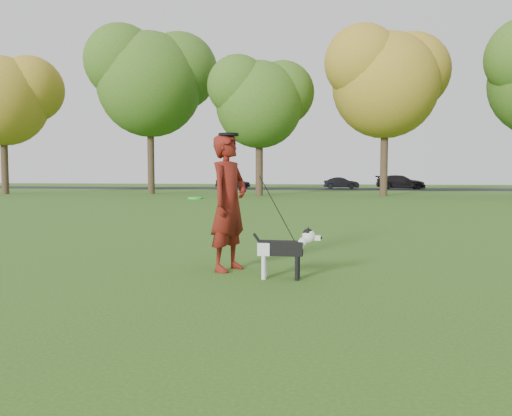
% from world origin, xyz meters
% --- Properties ---
extents(ground, '(120.00, 120.00, 0.00)m').
position_xyz_m(ground, '(0.00, 0.00, 0.00)').
color(ground, '#285116').
rests_on(ground, ground).
extents(road, '(120.00, 7.00, 0.02)m').
position_xyz_m(road, '(0.00, 40.00, 0.01)').
color(road, black).
rests_on(road, ground).
extents(man, '(0.73, 0.88, 2.05)m').
position_xyz_m(man, '(-0.51, 0.57, 1.02)').
color(man, '#5C100D').
rests_on(man, ground).
extents(dog, '(0.96, 0.19, 0.73)m').
position_xyz_m(dog, '(0.40, 0.08, 0.45)').
color(dog, black).
rests_on(dog, ground).
extents(car_left, '(3.39, 1.53, 1.13)m').
position_xyz_m(car_left, '(-8.83, 40.00, 0.58)').
color(car_left, black).
rests_on(car_left, road).
extents(car_mid, '(3.26, 1.18, 1.07)m').
position_xyz_m(car_mid, '(1.39, 40.00, 0.55)').
color(car_mid, black).
rests_on(car_mid, road).
extents(car_right, '(4.40, 1.87, 1.27)m').
position_xyz_m(car_right, '(6.67, 40.00, 0.65)').
color(car_right, black).
rests_on(car_right, road).
extents(man_held_items, '(1.66, 0.64, 1.56)m').
position_xyz_m(man_held_items, '(0.23, 0.30, 0.97)').
color(man_held_items, '#1DE826').
rests_on(man_held_items, ground).
extents(tree_row, '(51.74, 8.86, 12.01)m').
position_xyz_m(tree_row, '(-1.43, 26.07, 7.41)').
color(tree_row, '#38281C').
rests_on(tree_row, ground).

